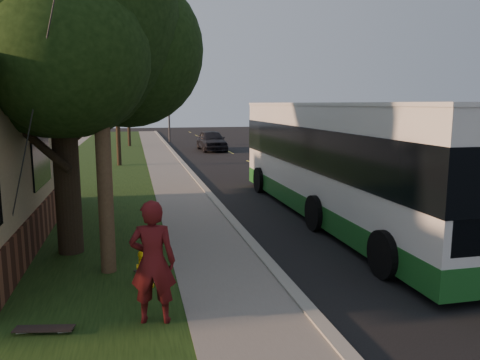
{
  "coord_description": "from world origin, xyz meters",
  "views": [
    {
      "loc": [
        -2.73,
        -8.44,
        3.44
      ],
      "look_at": [
        -0.09,
        3.08,
        1.5
      ],
      "focal_mm": 35.0,
      "sensor_mm": 36.0,
      "label": 1
    }
  ],
  "objects_px": {
    "distant_car": "(212,140)",
    "utility_pole": "(98,39)",
    "leafy_tree": "(60,22)",
    "bare_tree_near": "(118,127)",
    "transit_bus": "(346,158)",
    "bare_tree_far": "(129,122)",
    "skateboard_spare": "(44,329)",
    "skateboarder": "(153,262)",
    "skateboard_main": "(150,275)",
    "fire_hydrant": "(145,268)",
    "traffic_signal": "(169,107)"
  },
  "relations": [
    {
      "from": "bare_tree_far",
      "to": "transit_bus",
      "type": "distance_m",
      "value": 26.54
    },
    {
      "from": "leafy_tree",
      "to": "skateboard_spare",
      "type": "xyz_separation_m",
      "value": [
        0.05,
        -4.12,
        -5.04
      ]
    },
    {
      "from": "fire_hydrant",
      "to": "bare_tree_near",
      "type": "distance_m",
      "value": 18.1
    },
    {
      "from": "leafy_tree",
      "to": "skateboarder",
      "type": "xyz_separation_m",
      "value": [
        1.67,
        -4.1,
        -4.13
      ]
    },
    {
      "from": "utility_pole",
      "to": "skateboard_spare",
      "type": "relative_size",
      "value": 10.15
    },
    {
      "from": "skateboarder",
      "to": "distant_car",
      "type": "relative_size",
      "value": 0.44
    },
    {
      "from": "transit_bus",
      "to": "utility_pole",
      "type": "bearing_deg",
      "value": -154.16
    },
    {
      "from": "utility_pole",
      "to": "traffic_signal",
      "type": "distance_m",
      "value": 33.26
    },
    {
      "from": "leafy_tree",
      "to": "skateboarder",
      "type": "distance_m",
      "value": 6.05
    },
    {
      "from": "bare_tree_far",
      "to": "distant_car",
      "type": "xyz_separation_m",
      "value": [
        5.92,
        -4.45,
        -1.25
      ]
    },
    {
      "from": "skateboard_spare",
      "to": "distant_car",
      "type": "distance_m",
      "value": 27.93
    },
    {
      "from": "skateboarder",
      "to": "skateboard_spare",
      "type": "bearing_deg",
      "value": 11.19
    },
    {
      "from": "utility_pole",
      "to": "traffic_signal",
      "type": "relative_size",
      "value": 1.65
    },
    {
      "from": "fire_hydrant",
      "to": "distant_car",
      "type": "relative_size",
      "value": 0.17
    },
    {
      "from": "traffic_signal",
      "to": "transit_bus",
      "type": "xyz_separation_m",
      "value": [
        2.89,
        -29.76,
        -1.32
      ]
    },
    {
      "from": "fire_hydrant",
      "to": "leafy_tree",
      "type": "xyz_separation_m",
      "value": [
        -1.57,
        2.65,
        4.73
      ]
    },
    {
      "from": "transit_bus",
      "to": "skateboarder",
      "type": "bearing_deg",
      "value": -136.01
    },
    {
      "from": "leafy_tree",
      "to": "bare_tree_far",
      "type": "xyz_separation_m",
      "value": [
        1.17,
        27.35,
        -3.16
      ]
    },
    {
      "from": "transit_bus",
      "to": "fire_hydrant",
      "type": "bearing_deg",
      "value": -144.73
    },
    {
      "from": "utility_pole",
      "to": "skateboard_spare",
      "type": "distance_m",
      "value": 5.19
    },
    {
      "from": "bare_tree_near",
      "to": "traffic_signal",
      "type": "bearing_deg",
      "value": 75.96
    },
    {
      "from": "transit_bus",
      "to": "bare_tree_near",
      "type": "bearing_deg",
      "value": 116.6
    },
    {
      "from": "utility_pole",
      "to": "leafy_tree",
      "type": "height_order",
      "value": "utility_pole"
    },
    {
      "from": "skateboard_main",
      "to": "traffic_signal",
      "type": "bearing_deg",
      "value": 84.9
    },
    {
      "from": "skateboard_main",
      "to": "distant_car",
      "type": "xyz_separation_m",
      "value": [
        5.42,
        25.14,
        0.63
      ]
    },
    {
      "from": "transit_bus",
      "to": "distant_car",
      "type": "bearing_deg",
      "value": 91.28
    },
    {
      "from": "bare_tree_far",
      "to": "skateboarder",
      "type": "bearing_deg",
      "value": -89.09
    },
    {
      "from": "bare_tree_near",
      "to": "skateboard_spare",
      "type": "xyz_separation_m",
      "value": [
        -0.62,
        -19.47,
        -2.02
      ]
    },
    {
      "from": "utility_pole",
      "to": "bare_tree_far",
      "type": "bearing_deg",
      "value": 89.4
    },
    {
      "from": "skateboarder",
      "to": "skateboard_spare",
      "type": "relative_size",
      "value": 2.17
    },
    {
      "from": "bare_tree_near",
      "to": "transit_bus",
      "type": "bearing_deg",
      "value": -63.4
    },
    {
      "from": "fire_hydrant",
      "to": "skateboard_spare",
      "type": "relative_size",
      "value": 0.83
    },
    {
      "from": "skateboarder",
      "to": "bare_tree_near",
      "type": "bearing_deg",
      "value": -76.61
    },
    {
      "from": "distant_car",
      "to": "utility_pole",
      "type": "bearing_deg",
      "value": -105.31
    },
    {
      "from": "skateboarder",
      "to": "distant_car",
      "type": "bearing_deg",
      "value": -90.89
    },
    {
      "from": "bare_tree_near",
      "to": "transit_bus",
      "type": "relative_size",
      "value": 0.34
    },
    {
      "from": "utility_pole",
      "to": "skateboarder",
      "type": "height_order",
      "value": "utility_pole"
    },
    {
      "from": "skateboard_main",
      "to": "fire_hydrant",
      "type": "bearing_deg",
      "value": -103.72
    },
    {
      "from": "utility_pole",
      "to": "skateboard_spare",
      "type": "bearing_deg",
      "value": -108.28
    },
    {
      "from": "skateboard_main",
      "to": "utility_pole",
      "type": "bearing_deg",
      "value": 144.07
    },
    {
      "from": "traffic_signal",
      "to": "distant_car",
      "type": "height_order",
      "value": "traffic_signal"
    },
    {
      "from": "bare_tree_near",
      "to": "traffic_signal",
      "type": "relative_size",
      "value": 0.78
    },
    {
      "from": "bare_tree_far",
      "to": "transit_bus",
      "type": "relative_size",
      "value": 0.31
    },
    {
      "from": "bare_tree_far",
      "to": "skateboard_main",
      "type": "distance_m",
      "value": 29.65
    },
    {
      "from": "transit_bus",
      "to": "skateboarder",
      "type": "xyz_separation_m",
      "value": [
        -5.89,
        -5.69,
        -0.81
      ]
    },
    {
      "from": "utility_pole",
      "to": "transit_bus",
      "type": "relative_size",
      "value": 0.71
    },
    {
      "from": "traffic_signal",
      "to": "skateboarder",
      "type": "height_order",
      "value": "traffic_signal"
    },
    {
      "from": "fire_hydrant",
      "to": "skateboard_main",
      "type": "bearing_deg",
      "value": 76.28
    },
    {
      "from": "leafy_tree",
      "to": "transit_bus",
      "type": "height_order",
      "value": "leafy_tree"
    },
    {
      "from": "fire_hydrant",
      "to": "leafy_tree",
      "type": "height_order",
      "value": "leafy_tree"
    }
  ]
}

